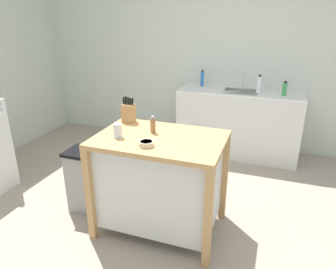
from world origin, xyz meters
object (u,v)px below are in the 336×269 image
(bottle_spray_cleaner, at_px, (202,79))
(kitchen_island, at_px, (160,179))
(drinking_cup, at_px, (118,131))
(bottle_dish_soap, at_px, (259,84))
(knife_block, at_px, (129,113))
(trash_bin, at_px, (88,180))
(bottle_hand_soap, at_px, (285,89))
(sink_faucet, at_px, (243,81))
(bowl_stoneware_deep, at_px, (146,144))
(pepper_grinder, at_px, (153,125))

(bottle_spray_cleaner, bearing_deg, kitchen_island, -86.13)
(drinking_cup, xyz_separation_m, bottle_dish_soap, (0.96, 1.98, 0.05))
(kitchen_island, distance_m, knife_block, 0.69)
(drinking_cup, xyz_separation_m, trash_bin, (-0.45, 0.15, -0.63))
(bottle_dish_soap, bearing_deg, bottle_hand_soap, -8.99)
(knife_block, relative_size, sink_faucet, 1.10)
(bowl_stoneware_deep, relative_size, drinking_cup, 0.99)
(bottle_hand_soap, relative_size, bottle_dish_soap, 0.79)
(kitchen_island, distance_m, pepper_grinder, 0.48)
(bottle_hand_soap, bearing_deg, bottle_dish_soap, 171.01)
(kitchen_island, height_order, bottle_hand_soap, bottle_hand_soap)
(sink_faucet, distance_m, bottle_hand_soap, 0.57)
(bowl_stoneware_deep, bearing_deg, trash_bin, 162.04)
(pepper_grinder, relative_size, trash_bin, 0.24)
(knife_block, relative_size, bottle_dish_soap, 1.05)
(knife_block, height_order, sink_faucet, knife_block)
(bowl_stoneware_deep, height_order, sink_faucet, sink_faucet)
(bowl_stoneware_deep, bearing_deg, bottle_spray_cleaner, 92.71)
(trash_bin, height_order, sink_faucet, sink_faucet)
(kitchen_island, bearing_deg, pepper_grinder, 139.87)
(pepper_grinder, distance_m, bottle_spray_cleaner, 1.91)
(sink_faucet, bearing_deg, bottle_spray_cleaner, -177.04)
(drinking_cup, relative_size, trash_bin, 0.19)
(bottle_hand_soap, distance_m, bottle_dish_soap, 0.31)
(trash_bin, relative_size, sink_faucet, 2.86)
(kitchen_island, height_order, bottle_spray_cleaner, bottle_spray_cleaner)
(trash_bin, bearing_deg, pepper_grinder, 3.81)
(pepper_grinder, relative_size, bottle_hand_soap, 0.84)
(sink_faucet, bearing_deg, kitchen_island, -101.61)
(drinking_cup, xyz_separation_m, sink_faucet, (0.74, 2.14, 0.05))
(pepper_grinder, bearing_deg, bottle_spray_cleaner, 91.29)
(kitchen_island, bearing_deg, bottle_spray_cleaner, 93.87)
(knife_block, bearing_deg, pepper_grinder, -30.23)
(drinking_cup, bearing_deg, kitchen_island, 20.05)
(trash_bin, distance_m, bottle_hand_soap, 2.56)
(kitchen_island, bearing_deg, knife_block, 147.34)
(knife_block, height_order, trash_bin, knife_block)
(bowl_stoneware_deep, distance_m, drinking_cup, 0.31)
(sink_faucet, bearing_deg, bottle_hand_soap, -21.51)
(knife_block, xyz_separation_m, drinking_cup, (0.09, -0.38, -0.03))
(knife_block, bearing_deg, bottle_hand_soap, 48.76)
(knife_block, xyz_separation_m, bottle_hand_soap, (1.36, 1.55, -0.01))
(pepper_grinder, bearing_deg, knife_block, 149.77)
(bowl_stoneware_deep, bearing_deg, sink_faucet, 78.69)
(knife_block, distance_m, sink_faucet, 1.94)
(knife_block, distance_m, bowl_stoneware_deep, 0.61)
(knife_block, height_order, bowl_stoneware_deep, knife_block)
(bowl_stoneware_deep, distance_m, bottle_hand_soap, 2.24)
(bowl_stoneware_deep, xyz_separation_m, pepper_grinder, (-0.06, 0.29, 0.05))
(kitchen_island, bearing_deg, bottle_hand_soap, 62.41)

